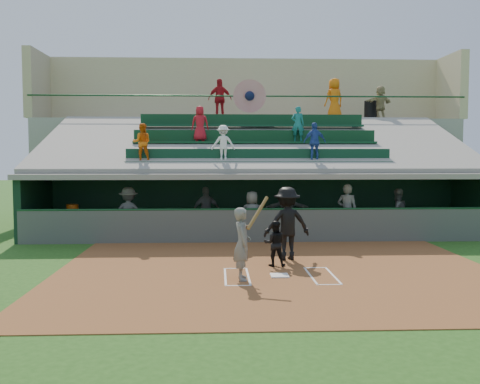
{
  "coord_description": "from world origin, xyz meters",
  "views": [
    {
      "loc": [
        -1.48,
        -12.58,
        2.93
      ],
      "look_at": [
        -0.8,
        3.5,
        1.8
      ],
      "focal_mm": 40.0,
      "sensor_mm": 36.0,
      "label": 1
    }
  ],
  "objects_px": {
    "white_table": "(74,226)",
    "trash_bin": "(371,111)",
    "home_plate": "(279,275)",
    "catcher": "(275,243)",
    "batter_at_plate": "(242,243)",
    "water_cooler": "(72,210)"
  },
  "relations": [
    {
      "from": "batter_at_plate",
      "to": "catcher",
      "type": "relative_size",
      "value": 1.65
    },
    {
      "from": "home_plate",
      "to": "trash_bin",
      "type": "bearing_deg",
      "value": 65.78
    },
    {
      "from": "catcher",
      "to": "white_table",
      "type": "bearing_deg",
      "value": -34.04
    },
    {
      "from": "batter_at_plate",
      "to": "white_table",
      "type": "relative_size",
      "value": 2.35
    },
    {
      "from": "home_plate",
      "to": "batter_at_plate",
      "type": "xyz_separation_m",
      "value": [
        -0.91,
        -0.32,
        0.84
      ]
    },
    {
      "from": "catcher",
      "to": "trash_bin",
      "type": "relative_size",
      "value": 1.28
    },
    {
      "from": "white_table",
      "to": "water_cooler",
      "type": "relative_size",
      "value": 1.98
    },
    {
      "from": "batter_at_plate",
      "to": "white_table",
      "type": "bearing_deg",
      "value": 130.21
    },
    {
      "from": "home_plate",
      "to": "trash_bin",
      "type": "height_order",
      "value": "trash_bin"
    },
    {
      "from": "white_table",
      "to": "trash_bin",
      "type": "xyz_separation_m",
      "value": [
        12.52,
        6.94,
        4.66
      ]
    },
    {
      "from": "batter_at_plate",
      "to": "trash_bin",
      "type": "height_order",
      "value": "trash_bin"
    },
    {
      "from": "catcher",
      "to": "batter_at_plate",
      "type": "bearing_deg",
      "value": 62.86
    },
    {
      "from": "home_plate",
      "to": "catcher",
      "type": "height_order",
      "value": "catcher"
    },
    {
      "from": "home_plate",
      "to": "catcher",
      "type": "relative_size",
      "value": 0.36
    },
    {
      "from": "home_plate",
      "to": "water_cooler",
      "type": "xyz_separation_m",
      "value": [
        -6.58,
        6.31,
        0.94
      ]
    },
    {
      "from": "home_plate",
      "to": "water_cooler",
      "type": "relative_size",
      "value": 1.03
    },
    {
      "from": "trash_bin",
      "to": "water_cooler",
      "type": "bearing_deg",
      "value": -150.94
    },
    {
      "from": "batter_at_plate",
      "to": "water_cooler",
      "type": "height_order",
      "value": "batter_at_plate"
    },
    {
      "from": "white_table",
      "to": "trash_bin",
      "type": "bearing_deg",
      "value": 42.1
    },
    {
      "from": "water_cooler",
      "to": "trash_bin",
      "type": "relative_size",
      "value": 0.45
    },
    {
      "from": "batter_at_plate",
      "to": "white_table",
      "type": "height_order",
      "value": "batter_at_plate"
    },
    {
      "from": "batter_at_plate",
      "to": "trash_bin",
      "type": "xyz_separation_m",
      "value": [
        6.88,
        13.61,
        4.19
      ]
    }
  ]
}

